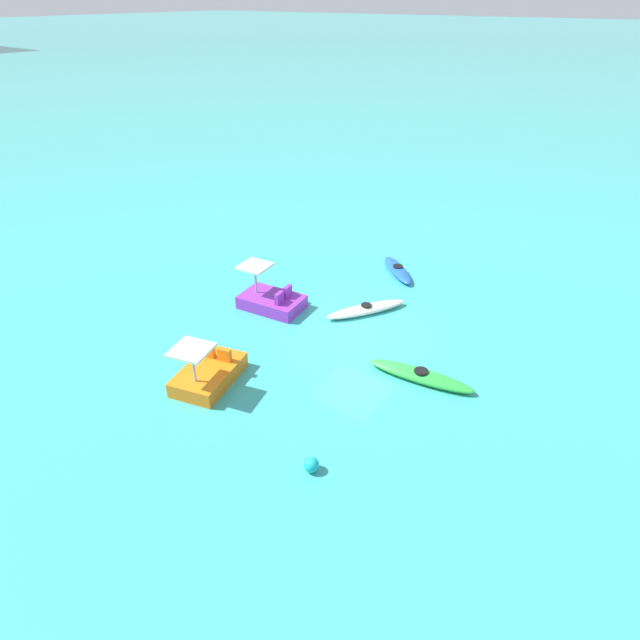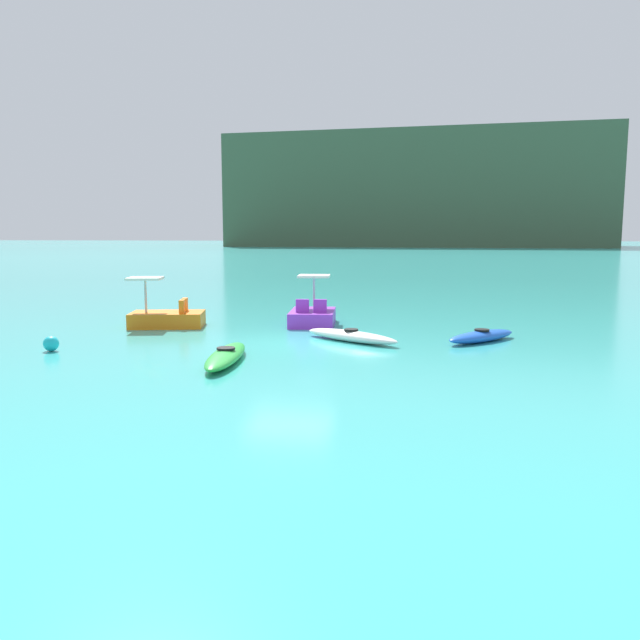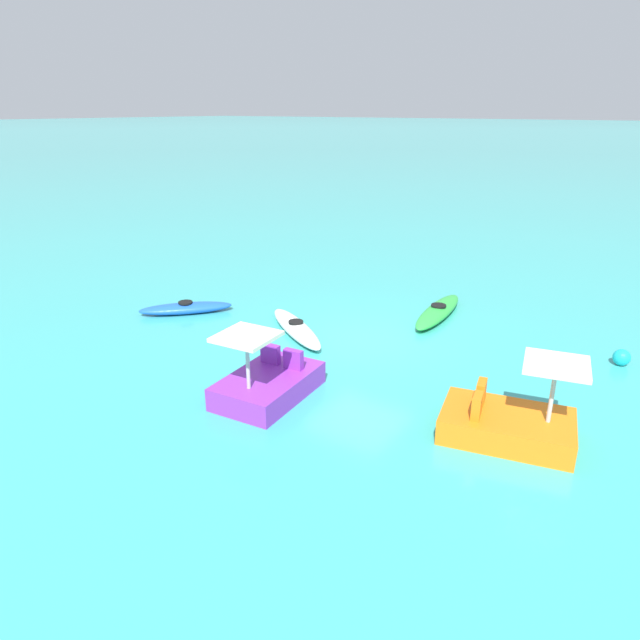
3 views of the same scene
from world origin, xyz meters
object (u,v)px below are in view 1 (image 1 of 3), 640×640
at_px(kayak_white, 366,309).
at_px(buoy_cyan, 311,465).
at_px(pedal_boat_purple, 271,300).
at_px(pedal_boat_orange, 208,373).
at_px(kayak_blue, 398,270).
at_px(kayak_green, 421,376).

distance_m(kayak_white, buoy_cyan, 8.25).
relative_size(pedal_boat_purple, pedal_boat_orange, 0.96).
xyz_separation_m(kayak_white, kayak_blue, (3.75, 0.64, 0.00)).
xyz_separation_m(kayak_green, pedal_boat_purple, (0.85, 6.83, 0.17)).
xyz_separation_m(kayak_blue, pedal_boat_orange, (-10.28, 1.26, 0.17)).
relative_size(kayak_white, kayak_blue, 1.25).
relative_size(pedal_boat_orange, buoy_cyan, 6.60).
height_order(kayak_green, pedal_boat_purple, pedal_boat_purple).
relative_size(kayak_white, pedal_boat_orange, 1.17).
height_order(pedal_boat_purple, buoy_cyan, pedal_boat_purple).
height_order(kayak_white, kayak_blue, same).
bearing_deg(pedal_boat_orange, pedal_boat_purple, 15.92).
xyz_separation_m(kayak_green, kayak_white, (2.61, 3.58, -0.00)).
height_order(pedal_boat_orange, buoy_cyan, pedal_boat_orange).
relative_size(kayak_blue, buoy_cyan, 6.17).
bearing_deg(pedal_boat_orange, kayak_blue, -6.97).
xyz_separation_m(kayak_green, buoy_cyan, (-5.09, 0.61, 0.04)).
bearing_deg(kayak_white, buoy_cyan, -158.95).
bearing_deg(pedal_boat_purple, pedal_boat_orange, -164.08).
distance_m(kayak_green, pedal_boat_purple, 6.88).
bearing_deg(pedal_boat_purple, kayak_blue, -25.38).
distance_m(pedal_boat_purple, buoy_cyan, 8.60).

